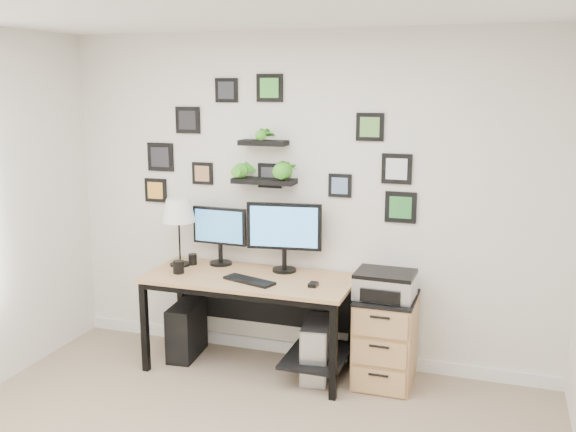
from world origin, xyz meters
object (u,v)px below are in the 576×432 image
at_px(table_lamp, 178,212).
at_px(pc_tower_grey, 317,350).
at_px(mug, 179,267).
at_px(pc_tower_black, 187,330).
at_px(file_cabinet, 385,339).
at_px(printer, 385,285).
at_px(monitor_left, 220,231).
at_px(desk, 255,291).
at_px(monitor_right, 284,231).

relative_size(table_lamp, pc_tower_grey, 1.17).
distance_m(mug, pc_tower_black, 0.60).
distance_m(file_cabinet, printer, 0.43).
bearing_deg(mug, monitor_left, 57.49).
height_order(desk, pc_tower_grey, desk).
relative_size(monitor_left, pc_tower_grey, 1.01).
xyz_separation_m(monitor_right, file_cabinet, (0.83, -0.12, -0.74)).
xyz_separation_m(mug, pc_tower_grey, (1.10, 0.10, -0.58)).
bearing_deg(printer, mug, -174.19).
bearing_deg(table_lamp, printer, -1.49).
bearing_deg(desk, pc_tower_grey, -3.21).
height_order(desk, pc_tower_black, desk).
bearing_deg(monitor_left, pc_tower_black, -142.92).
bearing_deg(printer, table_lamp, 178.51).
distance_m(monitor_left, pc_tower_black, 0.86).
height_order(monitor_left, table_lamp, table_lamp).
bearing_deg(mug, monitor_right, 21.60).
xyz_separation_m(monitor_left, table_lamp, (-0.30, -0.12, 0.16)).
relative_size(pc_tower_grey, file_cabinet, 0.70).
height_order(monitor_left, printer, monitor_left).
xyz_separation_m(desk, pc_tower_black, (-0.61, 0.02, -0.41)).
bearing_deg(pc_tower_grey, table_lamp, 174.94).
relative_size(desk, mug, 16.15).
relative_size(desk, pc_tower_black, 3.62).
bearing_deg(desk, monitor_right, 44.28).
height_order(desk, printer, printer).
bearing_deg(printer, monitor_right, 170.22).
bearing_deg(pc_tower_black, printer, -4.64).
height_order(mug, file_cabinet, mug).
height_order(mug, pc_tower_black, mug).
height_order(pc_tower_black, printer, printer).
distance_m(monitor_left, pc_tower_grey, 1.22).
relative_size(monitor_left, monitor_right, 0.81).
xyz_separation_m(monitor_left, mug, (-0.21, -0.33, -0.23)).
bearing_deg(monitor_left, file_cabinet, -5.70).
height_order(monitor_left, mug, monitor_left).
bearing_deg(pc_tower_black, desk, -6.96).
distance_m(monitor_right, pc_tower_black, 1.18).
height_order(monitor_right, printer, monitor_right).
relative_size(mug, file_cabinet, 0.15).
xyz_separation_m(monitor_right, printer, (0.82, -0.14, -0.31)).
relative_size(pc_tower_black, file_cabinet, 0.66).
distance_m(monitor_left, monitor_right, 0.56).
bearing_deg(desk, table_lamp, 173.57).
xyz_separation_m(desk, monitor_left, (-0.38, 0.20, 0.40)).
bearing_deg(monitor_right, pc_tower_black, -168.97).
bearing_deg(desk, file_cabinet, 3.29).
relative_size(monitor_right, pc_tower_grey, 1.25).
bearing_deg(pc_tower_black, table_lamp, 134.83).
height_order(monitor_right, pc_tower_grey, monitor_right).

